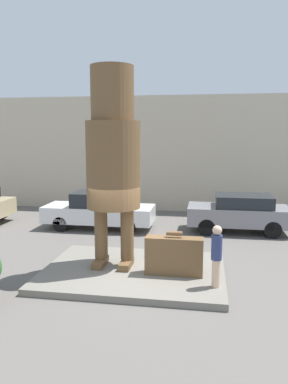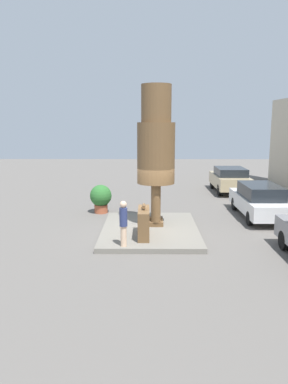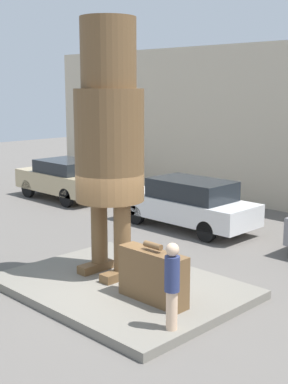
{
  "view_description": "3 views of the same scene",
  "coord_description": "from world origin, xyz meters",
  "px_view_note": "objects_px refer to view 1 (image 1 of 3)",
  "views": [
    {
      "loc": [
        1.95,
        -9.98,
        3.95
      ],
      "look_at": [
        0.25,
        0.28,
        2.35
      ],
      "focal_mm": 35.0,
      "sensor_mm": 36.0,
      "label": 1
    },
    {
      "loc": [
        14.42,
        -0.12,
        4.34
      ],
      "look_at": [
        0.39,
        -0.24,
        1.71
      ],
      "focal_mm": 35.0,
      "sensor_mm": 36.0,
      "label": 2
    },
    {
      "loc": [
        8.08,
        -7.45,
        4.37
      ],
      "look_at": [
        0.63,
        0.04,
        2.28
      ],
      "focal_mm": 50.0,
      "sensor_mm": 36.0,
      "label": 3
    }
  ],
  "objects_px": {
    "tourist": "(216,254)",
    "parked_car_grey": "(239,212)",
    "parked_car_white": "(101,210)",
    "statue_figure": "(113,152)",
    "giant_suitcase": "(174,256)"
  },
  "relations": [
    {
      "from": "tourist",
      "to": "parked_car_grey",
      "type": "height_order",
      "value": "tourist"
    },
    {
      "from": "tourist",
      "to": "parked_car_white",
      "type": "bearing_deg",
      "value": 128.21
    },
    {
      "from": "tourist",
      "to": "parked_car_white",
      "type": "distance_m",
      "value": 7.56
    },
    {
      "from": "statue_figure",
      "to": "tourist",
      "type": "xyz_separation_m",
      "value": [
        2.89,
        -1.15,
        -2.42
      ]
    },
    {
      "from": "tourist",
      "to": "statue_figure",
      "type": "bearing_deg",
      "value": 158.33
    },
    {
      "from": "statue_figure",
      "to": "parked_car_grey",
      "type": "distance_m",
      "value": 7.02
    },
    {
      "from": "giant_suitcase",
      "to": "parked_car_white",
      "type": "xyz_separation_m",
      "value": [
        -3.57,
        5.26,
        0.11
      ]
    },
    {
      "from": "parked_car_grey",
      "to": "giant_suitcase",
      "type": "bearing_deg",
      "value": 68.85
    },
    {
      "from": "statue_figure",
      "to": "parked_car_white",
      "type": "bearing_deg",
      "value": 110.44
    },
    {
      "from": "giant_suitcase",
      "to": "parked_car_grey",
      "type": "relative_size",
      "value": 0.38
    },
    {
      "from": "tourist",
      "to": "parked_car_grey",
      "type": "bearing_deg",
      "value": 80.32
    },
    {
      "from": "parked_car_grey",
      "to": "parked_car_white",
      "type": "bearing_deg",
      "value": 3.62
    },
    {
      "from": "statue_figure",
      "to": "parked_car_grey",
      "type": "relative_size",
      "value": 1.38
    },
    {
      "from": "giant_suitcase",
      "to": "parked_car_grey",
      "type": "bearing_deg",
      "value": 68.85
    },
    {
      "from": "statue_figure",
      "to": "giant_suitcase",
      "type": "bearing_deg",
      "value": -14.92
    }
  ]
}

